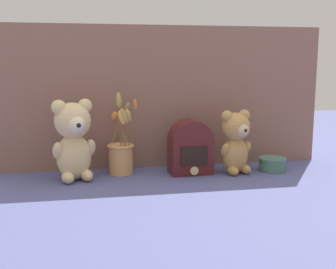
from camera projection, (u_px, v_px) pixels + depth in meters
The scene contains 7 objects.
ground_plane at pixel (169, 176), 1.65m from camera, with size 4.00×4.00×0.00m, color #4C5184.
backdrop_wall at pixel (162, 97), 1.76m from camera, with size 1.40×0.02×0.59m.
teddy_bear_large at pixel (74, 138), 1.57m from camera, with size 0.17×0.16×0.31m.
teddy_bear_medium at pixel (236, 140), 1.68m from camera, with size 0.14×0.13×0.26m.
flower_vase at pixel (121, 151), 1.67m from camera, with size 0.12×0.15×0.33m.
vintage_radio at pixel (190, 148), 1.68m from camera, with size 0.17×0.12×0.22m.
decorative_tin_tall at pixel (272, 164), 1.73m from camera, with size 0.11×0.11×0.05m.
Camera 1 is at (-0.30, -1.57, 0.44)m, focal length 45.00 mm.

